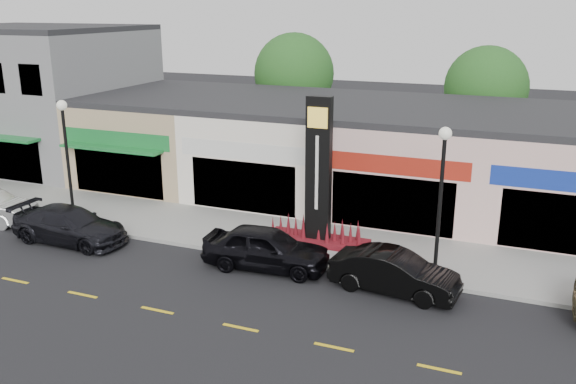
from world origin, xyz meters
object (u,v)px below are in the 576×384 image
at_px(pylon_sign, 318,193).
at_px(car_black_conv, 394,273).
at_px(car_dark_sedan, 70,225).
at_px(car_black_sedan, 266,248).
at_px(lamp_west_near, 67,149).
at_px(lamp_east_near, 441,189).

height_order(pylon_sign, car_black_conv, pylon_sign).
distance_m(car_dark_sedan, car_black_sedan, 8.68).
xyz_separation_m(pylon_sign, car_black_sedan, (-1.06, -2.82, -1.46)).
bearing_deg(lamp_west_near, lamp_east_near, 0.00).
relative_size(car_dark_sedan, car_black_sedan, 1.06).
height_order(pylon_sign, car_black_sedan, pylon_sign).
distance_m(lamp_east_near, car_black_conv, 3.27).
bearing_deg(lamp_east_near, car_dark_sedan, -173.34).
distance_m(lamp_west_near, pylon_sign, 11.19).
xyz_separation_m(lamp_east_near, pylon_sign, (-5.00, 1.70, -1.20)).
relative_size(lamp_west_near, pylon_sign, 0.91).
height_order(lamp_west_near, car_black_conv, lamp_west_near).
relative_size(lamp_west_near, car_black_sedan, 1.15).
xyz_separation_m(lamp_west_near, car_dark_sedan, (1.28, -1.72, -2.74)).
relative_size(car_black_sedan, car_black_conv, 1.08).
distance_m(lamp_east_near, car_dark_sedan, 15.07).
relative_size(lamp_east_near, car_dark_sedan, 1.08).
bearing_deg(car_black_sedan, car_black_conv, -96.41).
xyz_separation_m(lamp_west_near, car_black_sedan, (9.94, -1.13, -2.66)).
bearing_deg(lamp_east_near, car_black_conv, -131.36).
bearing_deg(car_black_conv, car_black_sedan, 94.33).
bearing_deg(car_black_conv, lamp_west_near, 91.62).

